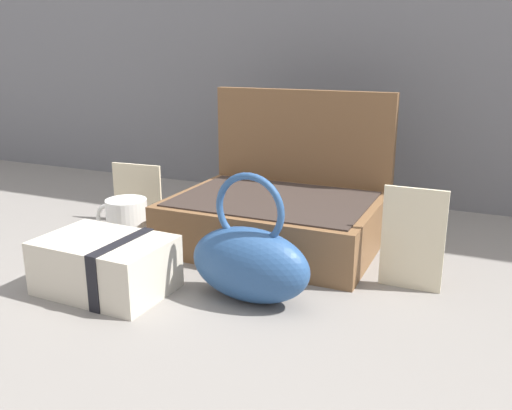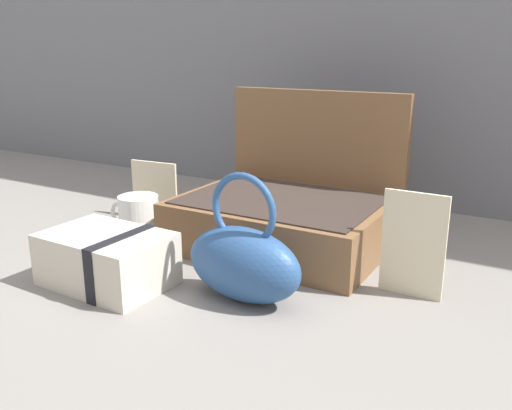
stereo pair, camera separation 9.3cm
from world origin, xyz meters
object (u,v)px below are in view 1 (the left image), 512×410
at_px(open_suitcase, 280,209).
at_px(teal_pouch_handbag, 247,261).
at_px(coffee_mug, 126,222).
at_px(poster_card_right, 137,193).
at_px(info_card_left, 413,239).
at_px(cream_toiletry_bag, 107,265).

bearing_deg(open_suitcase, teal_pouch_handbag, -79.01).
distance_m(coffee_mug, poster_card_right, 0.15).
relative_size(open_suitcase, teal_pouch_handbag, 1.93).
height_order(open_suitcase, coffee_mug, open_suitcase).
xyz_separation_m(teal_pouch_handbag, coffee_mug, (-0.33, 0.13, -0.02)).
distance_m(open_suitcase, teal_pouch_handbag, 0.28).
bearing_deg(coffee_mug, poster_card_right, 116.88).
xyz_separation_m(open_suitcase, poster_card_right, (-0.35, -0.00, -0.00)).
xyz_separation_m(coffee_mug, info_card_left, (0.57, 0.02, 0.04)).
bearing_deg(coffee_mug, open_suitcase, 26.27).
bearing_deg(cream_toiletry_bag, poster_card_right, 118.17).
bearing_deg(open_suitcase, info_card_left, -23.57).
relative_size(open_suitcase, poster_card_right, 2.99).
bearing_deg(coffee_mug, teal_pouch_handbag, -21.94).
relative_size(cream_toiletry_bag, coffee_mug, 1.77).
height_order(teal_pouch_handbag, cream_toiletry_bag, teal_pouch_handbag).
distance_m(teal_pouch_handbag, info_card_left, 0.28).
bearing_deg(cream_toiletry_bag, info_card_left, 25.07).
bearing_deg(open_suitcase, coffee_mug, -153.73).
xyz_separation_m(open_suitcase, teal_pouch_handbag, (0.05, -0.27, -0.00)).
height_order(open_suitcase, teal_pouch_handbag, open_suitcase).
relative_size(cream_toiletry_bag, info_card_left, 1.23).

